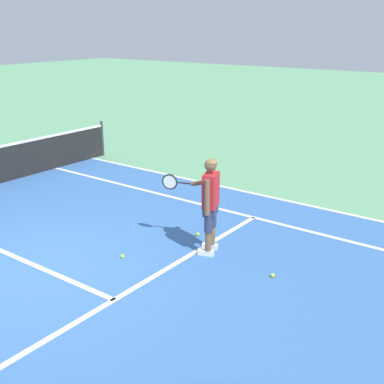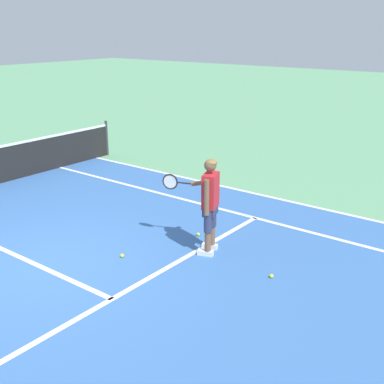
% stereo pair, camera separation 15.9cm
% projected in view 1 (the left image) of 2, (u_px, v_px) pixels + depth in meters
% --- Properties ---
extents(ground_plane, '(80.00, 80.00, 0.00)m').
position_uv_depth(ground_plane, '(43.00, 269.00, 8.24)').
color(ground_plane, '#609E70').
extents(court_inner_surface, '(10.98, 11.10, 0.00)m').
position_uv_depth(court_inner_surface, '(67.00, 279.00, 7.90)').
color(court_inner_surface, '#3866A8').
rests_on(court_inner_surface, ground).
extents(line_service, '(8.23, 0.10, 0.01)m').
position_uv_depth(line_service, '(114.00, 300.00, 7.31)').
color(line_service, white).
rests_on(line_service, ground).
extents(line_singles_right, '(0.10, 10.70, 0.01)m').
position_uv_depth(line_singles_right, '(212.00, 207.00, 11.04)').
color(line_singles_right, white).
rests_on(line_singles_right, ground).
extents(line_doubles_right, '(0.10, 10.70, 0.01)m').
position_uv_depth(line_doubles_right, '(244.00, 191.00, 12.09)').
color(line_doubles_right, white).
rests_on(line_doubles_right, ground).
extents(tennis_player, '(0.58, 1.22, 1.71)m').
position_uv_depth(tennis_player, '(209.00, 199.00, 8.56)').
color(tennis_player, white).
rests_on(tennis_player, ground).
extents(tennis_ball_near_feet, '(0.07, 0.07, 0.07)m').
position_uv_depth(tennis_ball_near_feet, '(273.00, 275.00, 7.97)').
color(tennis_ball_near_feet, '#CCE02D').
rests_on(tennis_ball_near_feet, ground).
extents(tennis_ball_by_baseline, '(0.07, 0.07, 0.07)m').
position_uv_depth(tennis_ball_by_baseline, '(122.00, 256.00, 8.62)').
color(tennis_ball_by_baseline, '#CCE02D').
rests_on(tennis_ball_by_baseline, ground).
extents(tennis_ball_mid_court, '(0.07, 0.07, 0.07)m').
position_uv_depth(tennis_ball_mid_court, '(198.00, 234.00, 9.53)').
color(tennis_ball_mid_court, '#CCE02D').
rests_on(tennis_ball_mid_court, ground).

